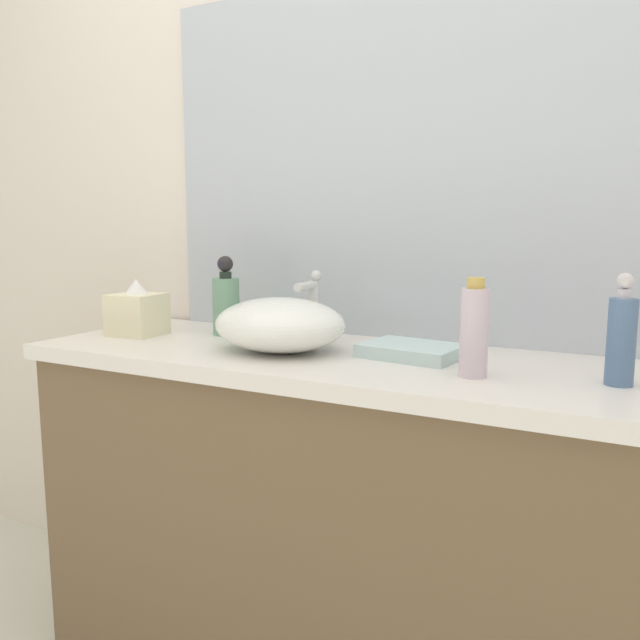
# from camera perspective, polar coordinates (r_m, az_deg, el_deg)

# --- Properties ---
(bathroom_wall_rear) EXTENTS (6.00, 0.06, 2.60)m
(bathroom_wall_rear) POSITION_cam_1_polar(r_m,az_deg,el_deg) (1.71, 7.44, 11.99)
(bathroom_wall_rear) COLOR silver
(bathroom_wall_rear) RESTS_ON ground
(vanity_counter) EXTENTS (1.65, 0.53, 0.90)m
(vanity_counter) POSITION_cam_1_polar(r_m,az_deg,el_deg) (1.60, 3.69, -19.14)
(vanity_counter) COLOR brown
(vanity_counter) RESTS_ON ground
(wall_mirror_panel) EXTENTS (1.42, 0.01, 0.93)m
(wall_mirror_panel) POSITION_cam_1_polar(r_m,az_deg,el_deg) (1.67, 7.77, 14.28)
(wall_mirror_panel) COLOR #B2BCC6
(wall_mirror_panel) RESTS_ON vanity_counter
(sink_basin) EXTENTS (0.32, 0.28, 0.13)m
(sink_basin) POSITION_cam_1_polar(r_m,az_deg,el_deg) (1.50, -3.65, -0.42)
(sink_basin) COLOR white
(sink_basin) RESTS_ON vanity_counter
(faucet) EXTENTS (0.03, 0.11, 0.18)m
(faucet) POSITION_cam_1_polar(r_m,az_deg,el_deg) (1.63, -0.74, 1.82)
(faucet) COLOR silver
(faucet) RESTS_ON vanity_counter
(soap_dispenser) EXTENTS (0.07, 0.07, 0.22)m
(soap_dispenser) POSITION_cam_1_polar(r_m,az_deg,el_deg) (1.74, -8.53, 1.62)
(soap_dispenser) COLOR gray
(soap_dispenser) RESTS_ON vanity_counter
(lotion_bottle) EXTENTS (0.05, 0.05, 0.21)m
(lotion_bottle) POSITION_cam_1_polar(r_m,az_deg,el_deg) (1.30, 25.68, -1.42)
(lotion_bottle) COLOR #4C6A90
(lotion_bottle) RESTS_ON vanity_counter
(perfume_bottle) EXTENTS (0.06, 0.06, 0.20)m
(perfume_bottle) POSITION_cam_1_polar(r_m,az_deg,el_deg) (1.27, 13.82, -0.94)
(perfume_bottle) COLOR silver
(perfume_bottle) RESTS_ON vanity_counter
(tissue_box) EXTENTS (0.14, 0.14, 0.15)m
(tissue_box) POSITION_cam_1_polar(r_m,az_deg,el_deg) (1.80, -16.26, 0.75)
(tissue_box) COLOR beige
(tissue_box) RESTS_ON vanity_counter
(folded_hand_towel) EXTENTS (0.23, 0.19, 0.03)m
(folded_hand_towel) POSITION_cam_1_polar(r_m,az_deg,el_deg) (1.45, 8.34, -2.77)
(folded_hand_towel) COLOR silver
(folded_hand_towel) RESTS_ON vanity_counter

